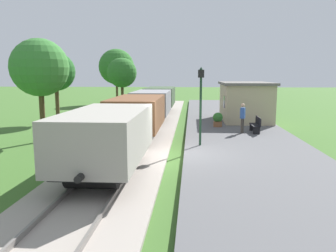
# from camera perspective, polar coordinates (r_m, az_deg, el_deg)

# --- Properties ---
(ground_plane) EXTENTS (160.00, 160.00, 0.00)m
(ground_plane) POSITION_cam_1_polar(r_m,az_deg,el_deg) (14.60, 1.93, -5.53)
(ground_plane) COLOR #3D6628
(platform_slab) EXTENTS (6.00, 60.00, 0.25)m
(platform_slab) POSITION_cam_1_polar(r_m,az_deg,el_deg) (14.81, 14.45, -5.10)
(platform_slab) COLOR #565659
(platform_slab) RESTS_ON ground
(track_ballast) EXTENTS (3.80, 60.00, 0.12)m
(track_ballast) POSITION_cam_1_polar(r_m,az_deg,el_deg) (14.86, -7.39, -5.10)
(track_ballast) COLOR #9E9389
(track_ballast) RESTS_ON ground
(rail_near) EXTENTS (0.07, 60.00, 0.14)m
(rail_near) POSITION_cam_1_polar(r_m,az_deg,el_deg) (14.71, -4.64, -4.68)
(rail_near) COLOR slate
(rail_near) RESTS_ON track_ballast
(rail_far) EXTENTS (0.07, 60.00, 0.14)m
(rail_far) POSITION_cam_1_polar(r_m,az_deg,el_deg) (14.99, -10.11, -4.53)
(rail_far) COLOR slate
(rail_far) RESTS_ON track_ballast
(freight_train) EXTENTS (2.50, 26.00, 2.12)m
(freight_train) POSITION_cam_1_polar(r_m,az_deg,el_deg) (21.42, -3.80, 2.85)
(freight_train) COLOR gray
(freight_train) RESTS_ON rail_near
(station_hut) EXTENTS (3.50, 5.80, 2.78)m
(station_hut) POSITION_cam_1_polar(r_m,az_deg,el_deg) (25.26, 12.91, 4.14)
(station_hut) COLOR tan
(station_hut) RESTS_ON platform_slab
(bench_near_hut) EXTENTS (0.42, 1.50, 0.91)m
(bench_near_hut) POSITION_cam_1_polar(r_m,az_deg,el_deg) (20.13, 14.71, 0.26)
(bench_near_hut) COLOR black
(bench_near_hut) RESTS_ON platform_slab
(person_waiting) EXTENTS (0.35, 0.44, 1.71)m
(person_waiting) POSITION_cam_1_polar(r_m,az_deg,el_deg) (19.68, 12.54, 1.51)
(person_waiting) COLOR #38332D
(person_waiting) RESTS_ON platform_slab
(potted_planter) EXTENTS (0.64, 0.64, 0.92)m
(potted_planter) POSITION_cam_1_polar(r_m,az_deg,el_deg) (21.88, 8.45, 1.12)
(potted_planter) COLOR brown
(potted_planter) RESTS_ON platform_slab
(lamp_post_near) EXTENTS (0.28, 0.28, 3.70)m
(lamp_post_near) POSITION_cam_1_polar(r_m,az_deg,el_deg) (15.82, 5.59, 5.82)
(lamp_post_near) COLOR #193823
(lamp_post_near) RESTS_ON platform_slab
(tree_trackside_mid) EXTENTS (3.03, 3.03, 5.47)m
(tree_trackside_mid) POSITION_cam_1_polar(r_m,az_deg,el_deg) (19.11, -20.94, 9.19)
(tree_trackside_mid) COLOR #4C3823
(tree_trackside_mid) RESTS_ON ground
(tree_trackside_far) EXTENTS (2.80, 2.80, 5.19)m
(tree_trackside_far) POSITION_cam_1_polar(r_m,az_deg,el_deg) (26.12, -18.51, 8.70)
(tree_trackside_far) COLOR #4C3823
(tree_trackside_far) RESTS_ON ground
(tree_field_left) EXTENTS (2.92, 2.92, 5.20)m
(tree_field_left) POSITION_cam_1_polar(r_m,az_deg,el_deg) (33.80, -7.82, 8.92)
(tree_field_left) COLOR #4C3823
(tree_field_left) RESTS_ON ground
(tree_field_distant) EXTENTS (4.23, 4.23, 6.60)m
(tree_field_distant) POSITION_cam_1_polar(r_m,az_deg,el_deg) (41.46, -8.74, 9.91)
(tree_field_distant) COLOR #4C3823
(tree_field_distant) RESTS_ON ground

